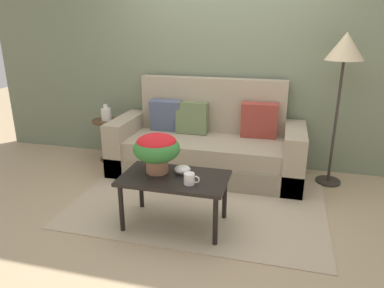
% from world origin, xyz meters
% --- Properties ---
extents(ground_plane, '(14.00, 14.00, 0.00)m').
position_xyz_m(ground_plane, '(0.00, 0.00, 0.00)').
color(ground_plane, tan).
extents(wall_back, '(6.40, 0.12, 2.96)m').
position_xyz_m(wall_back, '(0.00, 1.23, 1.48)').
color(wall_back, slate).
rests_on(wall_back, ground).
extents(area_rug, '(2.50, 1.89, 0.01)m').
position_xyz_m(area_rug, '(0.00, 0.07, 0.01)').
color(area_rug, tan).
rests_on(area_rug, ground).
extents(couch, '(2.26, 0.86, 1.12)m').
position_xyz_m(couch, '(-0.10, 0.77, 0.34)').
color(couch, gray).
rests_on(couch, ground).
extents(coffee_table, '(0.94, 0.55, 0.48)m').
position_xyz_m(coffee_table, '(-0.11, -0.49, 0.42)').
color(coffee_table, black).
rests_on(coffee_table, ground).
extents(side_table, '(0.37, 0.37, 0.56)m').
position_xyz_m(side_table, '(-1.45, 0.84, 0.39)').
color(side_table, '#4C331E').
rests_on(side_table, ground).
extents(floor_lamp, '(0.39, 0.39, 1.67)m').
position_xyz_m(floor_lamp, '(1.33, 0.83, 1.43)').
color(floor_lamp, '#2D2823').
rests_on(floor_lamp, ground).
extents(potted_plant, '(0.42, 0.42, 0.35)m').
position_xyz_m(potted_plant, '(-0.29, -0.43, 0.70)').
color(potted_plant, '#A36B4C').
rests_on(potted_plant, coffee_table).
extents(coffee_mug, '(0.14, 0.09, 0.10)m').
position_xyz_m(coffee_mug, '(0.06, -0.61, 0.53)').
color(coffee_mug, white).
rests_on(coffee_mug, coffee_table).
extents(snack_bowl, '(0.15, 0.15, 0.07)m').
position_xyz_m(snack_bowl, '(-0.06, -0.40, 0.52)').
color(snack_bowl, silver).
rests_on(snack_bowl, coffee_table).
extents(table_vase, '(0.13, 0.13, 0.21)m').
position_xyz_m(table_vase, '(-1.44, 0.83, 0.64)').
color(table_vase, silver).
rests_on(table_vase, side_table).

